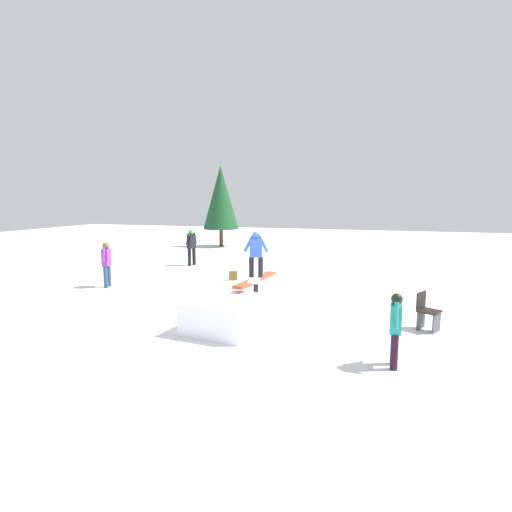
# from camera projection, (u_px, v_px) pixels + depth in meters

# --- Properties ---
(ground_plane) EXTENTS (60.00, 60.00, 0.00)m
(ground_plane) POSITION_uv_depth(u_px,v_px,m) (256.00, 311.00, 10.81)
(ground_plane) COLOR white
(rail_feature) EXTENTS (2.26, 0.54, 0.90)m
(rail_feature) POSITION_uv_depth(u_px,v_px,m) (256.00, 284.00, 10.71)
(rail_feature) COLOR black
(rail_feature) RESTS_ON ground
(snow_kicker_ramp) EXTENTS (1.97, 1.70, 0.72)m
(snow_kicker_ramp) POSITION_uv_depth(u_px,v_px,m) (226.00, 314.00, 9.25)
(snow_kicker_ramp) COLOR white
(snow_kicker_ramp) RESTS_ON ground
(main_rider_on_rail) EXTENTS (1.55, 0.68, 1.26)m
(main_rider_on_rail) POSITION_uv_depth(u_px,v_px,m) (256.00, 256.00, 10.60)
(main_rider_on_rail) COLOR white
(main_rider_on_rail) RESTS_ON rail_feature
(bystander_teal) EXTENTS (0.61, 0.20, 1.36)m
(bystander_teal) POSITION_uv_depth(u_px,v_px,m) (395.00, 326.00, 7.10)
(bystander_teal) COLOR black
(bystander_teal) RESTS_ON ground
(bystander_purple) EXTENTS (0.63, 0.30, 1.54)m
(bystander_purple) POSITION_uv_depth(u_px,v_px,m) (107.00, 262.00, 13.63)
(bystander_purple) COLOR navy
(bystander_purple) RESTS_ON ground
(bystander_black) EXTENTS (0.67, 0.33, 1.63)m
(bystander_black) POSITION_uv_depth(u_px,v_px,m) (191.00, 245.00, 18.10)
(bystander_black) COLOR black
(bystander_black) RESTS_ON ground
(loose_snowboard_white) EXTENTS (0.36, 1.32, 0.02)m
(loose_snowboard_white) POSITION_uv_depth(u_px,v_px,m) (45.00, 316.00, 10.32)
(loose_snowboard_white) COLOR silver
(loose_snowboard_white) RESTS_ON ground
(folding_chair) EXTENTS (0.60, 0.60, 0.88)m
(folding_chair) POSITION_uv_depth(u_px,v_px,m) (427.00, 313.00, 9.17)
(folding_chair) COLOR #3F3F44
(folding_chair) RESTS_ON ground
(backpack_on_snow) EXTENTS (0.33, 0.37, 0.34)m
(backpack_on_snow) POSITION_uv_depth(u_px,v_px,m) (233.00, 276.00, 14.90)
(backpack_on_snow) COLOR brown
(backpack_on_snow) RESTS_ON ground
(pine_tree_far) EXTENTS (2.24, 2.24, 5.08)m
(pine_tree_far) POSITION_uv_depth(u_px,v_px,m) (221.00, 198.00, 25.05)
(pine_tree_far) COLOR #4C331E
(pine_tree_far) RESTS_ON ground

